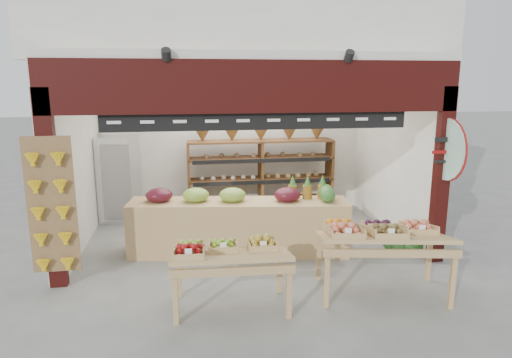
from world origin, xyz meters
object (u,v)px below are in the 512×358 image
(display_table_left, at_px, (223,253))
(display_table_right, at_px, (378,233))
(mid_counter, at_px, (238,225))
(watermelon_pile, at_px, (403,241))
(refrigerator, at_px, (119,179))
(cardboard_stack, at_px, (192,229))
(back_shelving, at_px, (261,161))

(display_table_left, height_order, display_table_right, display_table_right)
(mid_counter, bearing_deg, watermelon_pile, -7.10)
(refrigerator, height_order, display_table_right, refrigerator)
(cardboard_stack, distance_m, display_table_right, 3.35)
(watermelon_pile, bearing_deg, mid_counter, 172.90)
(display_table_right, bearing_deg, watermelon_pile, 51.37)
(back_shelving, bearing_deg, watermelon_pile, -50.12)
(display_table_left, relative_size, watermelon_pile, 2.33)
(display_table_right, bearing_deg, cardboard_stack, 134.89)
(back_shelving, xyz_separation_m, watermelon_pile, (1.96, -2.34, -0.97))
(refrigerator, bearing_deg, cardboard_stack, -33.84)
(back_shelving, relative_size, cardboard_stack, 3.01)
(mid_counter, xyz_separation_m, display_table_left, (-0.39, -1.72, 0.22))
(display_table_left, distance_m, watermelon_pile, 3.41)
(back_shelving, distance_m, mid_counter, 2.24)
(back_shelving, xyz_separation_m, display_table_right, (0.89, -3.68, -0.33))
(display_table_left, bearing_deg, refrigerator, 113.85)
(refrigerator, xyz_separation_m, watermelon_pile, (4.77, -2.45, -0.67))
(back_shelving, height_order, mid_counter, back_shelving)
(refrigerator, bearing_deg, display_table_right, -32.84)
(refrigerator, distance_m, mid_counter, 3.00)
(display_table_right, bearing_deg, display_table_left, -178.49)
(cardboard_stack, bearing_deg, mid_counter, -42.62)
(back_shelving, distance_m, cardboard_stack, 2.17)
(refrigerator, distance_m, cardboard_stack, 2.09)
(refrigerator, bearing_deg, watermelon_pile, -14.36)
(back_shelving, xyz_separation_m, cardboard_stack, (-1.44, -1.35, -0.92))
(back_shelving, bearing_deg, cardboard_stack, -136.83)
(cardboard_stack, xyz_separation_m, mid_counter, (0.72, -0.66, 0.26))
(mid_counter, relative_size, display_table_left, 2.41)
(back_shelving, bearing_deg, mid_counter, -109.53)
(mid_counter, xyz_separation_m, watermelon_pile, (2.67, -0.33, -0.31))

